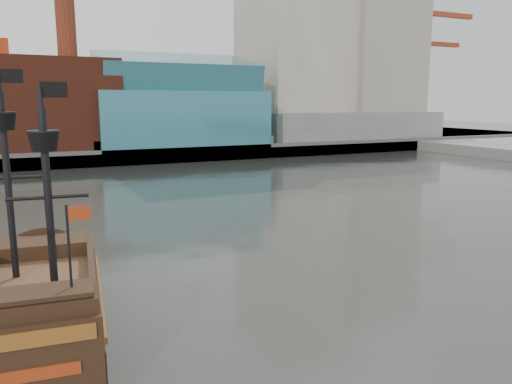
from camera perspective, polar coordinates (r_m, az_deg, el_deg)
ground at (r=27.34m, az=14.67°, el=-11.84°), size 400.00×400.00×0.00m
promenade_far at (r=112.81m, az=-16.90°, el=5.15°), size 220.00×60.00×2.00m
seawall at (r=83.85m, az=-13.84°, el=3.89°), size 220.00×1.00×2.60m
skyline at (r=107.02m, az=-14.06°, el=17.69°), size 149.00×45.00×62.00m
crane_a at (r=139.27m, az=18.36°, el=13.43°), size 22.50×4.00×32.25m
crane_b at (r=152.94m, az=18.31°, el=11.77°), size 19.10×4.00×26.25m
pirate_ship at (r=23.90m, az=-23.89°, el=-12.81°), size 6.59×16.93×12.35m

